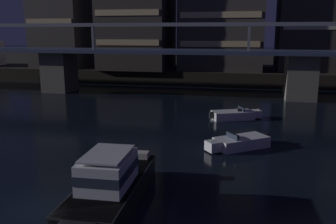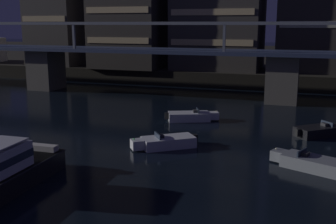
{
  "view_description": "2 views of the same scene",
  "coord_description": "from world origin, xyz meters",
  "px_view_note": "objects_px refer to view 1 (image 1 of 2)",
  "views": [
    {
      "loc": [
        9.33,
        -14.34,
        8.27
      ],
      "look_at": [
        3.43,
        14.36,
        1.9
      ],
      "focal_mm": 39.44,
      "sensor_mm": 36.0,
      "label": 1
    },
    {
      "loc": [
        18.95,
        -16.56,
        9.14
      ],
      "look_at": [
        9.0,
        13.03,
        2.49
      ],
      "focal_mm": 44.34,
      "sensor_mm": 36.0,
      "label": 2
    }
  ],
  "objects_px": {
    "river_bridge": "(172,62)",
    "speedboat_mid_left": "(239,143)",
    "speedboat_mid_right": "(235,115)",
    "cabin_cruiser_near_left": "(110,186)",
    "tower_central": "(223,2)"
  },
  "relations": [
    {
      "from": "river_bridge",
      "to": "speedboat_mid_left",
      "type": "distance_m",
      "value": 24.08
    },
    {
      "from": "river_bridge",
      "to": "speedboat_mid_left",
      "type": "xyz_separation_m",
      "value": [
        9.21,
        -21.9,
        -3.95
      ]
    },
    {
      "from": "river_bridge",
      "to": "speedboat_mid_right",
      "type": "height_order",
      "value": "river_bridge"
    },
    {
      "from": "river_bridge",
      "to": "speedboat_mid_left",
      "type": "bearing_deg",
      "value": -67.19
    },
    {
      "from": "speedboat_mid_left",
      "to": "speedboat_mid_right",
      "type": "bearing_deg",
      "value": 93.4
    },
    {
      "from": "speedboat_mid_right",
      "to": "river_bridge",
      "type": "bearing_deg",
      "value": 124.32
    },
    {
      "from": "speedboat_mid_right",
      "to": "cabin_cruiser_near_left",
      "type": "bearing_deg",
      "value": -105.27
    },
    {
      "from": "speedboat_mid_left",
      "to": "speedboat_mid_right",
      "type": "distance_m",
      "value": 9.23
    },
    {
      "from": "tower_central",
      "to": "speedboat_mid_left",
      "type": "height_order",
      "value": "tower_central"
    },
    {
      "from": "speedboat_mid_left",
      "to": "cabin_cruiser_near_left",
      "type": "bearing_deg",
      "value": -119.38
    },
    {
      "from": "speedboat_mid_left",
      "to": "speedboat_mid_right",
      "type": "height_order",
      "value": "same"
    },
    {
      "from": "tower_central",
      "to": "speedboat_mid_left",
      "type": "xyz_separation_m",
      "value": [
        3.69,
        -36.51,
        -12.67
      ]
    },
    {
      "from": "tower_central",
      "to": "river_bridge",
      "type": "bearing_deg",
      "value": -110.69
    },
    {
      "from": "speedboat_mid_left",
      "to": "speedboat_mid_right",
      "type": "relative_size",
      "value": 0.93
    },
    {
      "from": "cabin_cruiser_near_left",
      "to": "speedboat_mid_right",
      "type": "distance_m",
      "value": 20.49
    }
  ]
}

